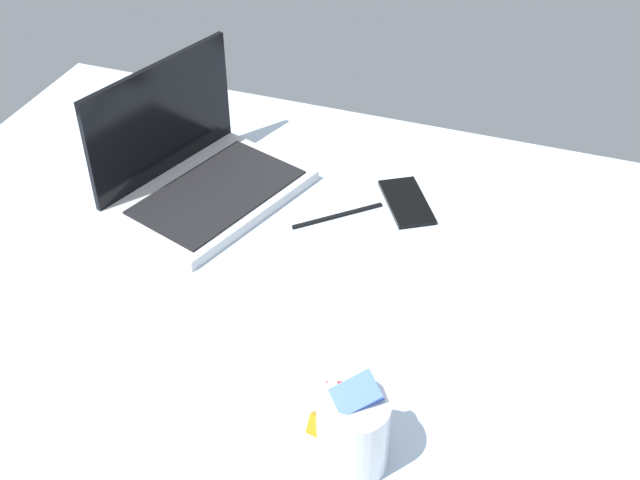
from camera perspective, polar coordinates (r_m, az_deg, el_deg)
The scene contains 4 objects.
laptop at distance 147.69cm, azimuth -8.53°, elevation 4.68°, with size 38.59×32.28×23.00cm.
snack_cup at distance 102.37cm, azimuth 2.21°, elevation -13.06°, with size 9.09×9.86×14.22cm.
cell_phone at distance 146.40cm, azimuth 6.06°, elevation 2.65°, with size 6.80×14.00×0.80cm, color black.
charger_cable at distance 142.53cm, azimuth 1.25°, elevation 1.70°, with size 17.00×0.60×0.60cm, color black.
Camera 1 is at (-53.33, -40.05, 104.67)cm, focal length 45.84 mm.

